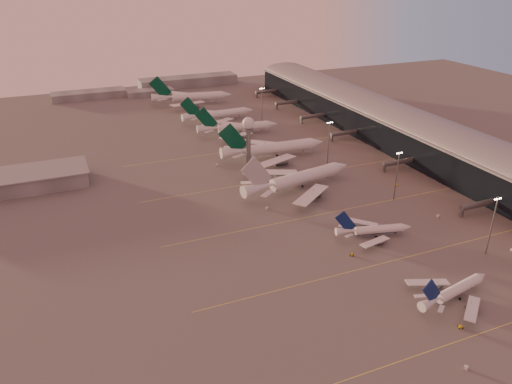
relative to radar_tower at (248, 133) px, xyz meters
name	(u,v)px	position (x,y,z in m)	size (l,w,h in m)	color
ground	(362,287)	(-5.00, -120.00, -20.95)	(700.00, 700.00, 0.00)	#4E4C4C
taxiway_markings	(349,208)	(25.00, -64.00, -20.94)	(180.00, 185.25, 0.02)	#E9E052
terminal	(411,133)	(102.88, -9.91, -10.43)	(57.00, 362.00, 23.04)	black
hangar	(3,183)	(-125.00, 20.00, -16.63)	(82.00, 27.00, 8.50)	slate
radar_tower	(248,133)	(0.00, 0.00, 0.00)	(6.40, 6.40, 31.10)	#5A5C62
mast_a	(492,223)	(53.00, -120.00, -7.21)	(3.60, 0.56, 25.00)	#5A5C62
mast_b	(397,174)	(50.00, -65.00, -7.21)	(3.60, 0.56, 25.00)	#5A5C62
mast_c	(329,140)	(45.00, -10.00, -7.21)	(3.60, 0.56, 25.00)	#5A5C62
mast_d	(262,103)	(43.00, 80.00, -7.21)	(3.60, 0.56, 25.00)	#5A5C62
distant_horizon	(160,86)	(-2.38, 205.14, -17.06)	(165.00, 37.50, 9.00)	slate
narrowbody_near	(454,292)	(19.76, -137.93, -18.16)	(34.93, 27.63, 13.77)	silver
narrowbody_mid	(373,231)	(19.53, -91.25, -18.28)	(33.21, 26.18, 13.20)	silver
widebody_white	(298,181)	(12.94, -35.43, -16.87)	(66.22, 52.58, 23.51)	silver
greentail_a	(274,151)	(20.33, 10.32, -16.74)	(65.64, 52.92, 23.83)	silver
greentail_b	(238,129)	(16.57, 59.22, -17.37)	(55.70, 44.72, 20.28)	silver
greentail_c	(219,116)	(14.80, 93.89, -17.37)	(55.78, 44.98, 20.25)	silver
greentail_d	(192,99)	(10.74, 147.71, -16.73)	(65.30, 52.33, 23.86)	silver
gsv_truck_a	(467,365)	(0.04, -164.61, -19.74)	(6.05, 4.96, 2.37)	silver
gsv_tug_near	(461,327)	(11.17, -150.58, -20.49)	(2.86, 3.56, 0.88)	gold
gsv_tug_mid	(352,255)	(2.96, -100.76, -20.50)	(3.56, 3.21, 0.87)	gold
gsv_truck_b	(439,215)	(57.28, -88.07, -19.67)	(6.60, 4.00, 2.51)	silver
gsv_truck_c	(268,207)	(-10.87, -50.36, -19.77)	(5.95, 4.83, 2.32)	silver
gsv_catering_b	(397,182)	(61.53, -52.06, -18.90)	(5.39, 3.35, 4.10)	gold
gsv_tug_far	(269,172)	(7.91, -10.59, -20.45)	(3.48, 3.97, 0.97)	silver
gsv_truck_d	(217,164)	(-14.92, 10.76, -19.80)	(3.83, 5.94, 2.26)	silver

